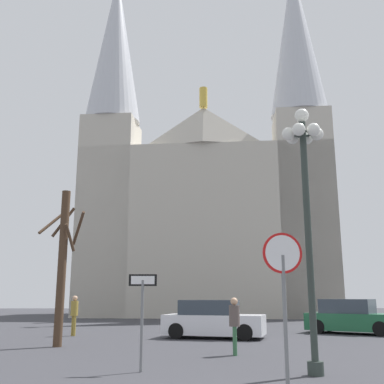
# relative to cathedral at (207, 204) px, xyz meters

# --- Properties ---
(cathedral) EXTENTS (22.50, 14.74, 33.03)m
(cathedral) POSITION_rel_cathedral_xyz_m (0.00, 0.00, 0.00)
(cathedral) COLOR #BCB5A5
(cathedral) RESTS_ON ground
(stop_sign) EXTENTS (0.80, 0.13, 2.95)m
(stop_sign) POSITION_rel_cathedral_xyz_m (-0.57, -32.10, -7.80)
(stop_sign) COLOR slate
(stop_sign) RESTS_ON ground
(one_way_arrow_sign) EXTENTS (0.67, 0.07, 2.23)m
(one_way_arrow_sign) POSITION_rel_cathedral_xyz_m (-3.48, -29.90, -8.43)
(one_way_arrow_sign) COLOR slate
(one_way_arrow_sign) RESTS_ON ground
(street_lamp) EXTENTS (1.03, 0.93, 6.28)m
(street_lamp) POSITION_rel_cathedral_xyz_m (0.43, -30.50, -5.64)
(street_lamp) COLOR #2D3833
(street_lamp) RESTS_ON ground
(bare_tree) EXTENTS (1.69, 1.32, 5.50)m
(bare_tree) POSITION_rel_cathedral_xyz_m (-6.77, -24.38, -6.98)
(bare_tree) COLOR #473323
(bare_tree) RESTS_ON ground
(parked_car_near_green) EXTENTS (4.38, 3.86, 1.57)m
(parked_car_near_green) POSITION_rel_cathedral_xyz_m (5.49, -19.13, -9.16)
(parked_car_near_green) COLOR #1E5B38
(parked_car_near_green) RESTS_ON ground
(parked_car_far_white) EXTENTS (4.47, 2.95, 1.55)m
(parked_car_far_white) POSITION_rel_cathedral_xyz_m (-1.14, -21.27, -9.16)
(parked_car_far_white) COLOR silver
(parked_car_far_white) RESTS_ON ground
(pedestrian_walking) EXTENTS (0.32, 0.32, 1.72)m
(pedestrian_walking) POSITION_rel_cathedral_xyz_m (-7.20, -19.96, -8.84)
(pedestrian_walking) COLOR olive
(pedestrian_walking) RESTS_ON ground
(pedestrian_standing) EXTENTS (0.32, 0.32, 1.67)m
(pedestrian_standing) POSITION_rel_cathedral_xyz_m (-0.93, -26.93, -8.88)
(pedestrian_standing) COLOR #33663F
(pedestrian_standing) RESTS_ON ground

